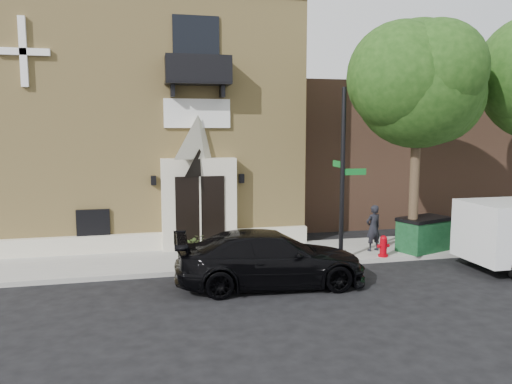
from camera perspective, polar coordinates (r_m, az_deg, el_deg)
ground at (r=15.52m, az=-1.49°, el=-9.11°), size 120.00×120.00×0.00m
sidewalk at (r=17.12m, az=0.78°, el=-7.29°), size 42.00×3.00×0.15m
church at (r=22.54m, az=-13.26°, el=7.72°), size 12.20×11.01×9.30m
neighbour_building at (r=27.98m, az=19.32°, el=4.43°), size 18.00×8.00×6.40m
street_tree_left at (r=17.52m, az=18.31°, el=11.78°), size 4.97×4.38×7.77m
black_sedan at (r=14.03m, az=1.67°, el=-7.61°), size 5.45×2.48×1.55m
street_sign at (r=16.16m, az=9.88°, el=2.01°), size 0.88×0.88×5.52m
fire_hydrant at (r=17.16m, az=14.35°, el=-6.02°), size 0.41×0.33×0.71m
dumpster at (r=18.34m, az=18.58°, el=-4.54°), size 2.04×1.56×1.18m
planter at (r=17.10m, az=-6.90°, el=-5.92°), size 0.64×0.56×0.69m
pedestrian_near at (r=17.81m, az=13.26°, el=-4.02°), size 0.66×0.51×1.61m
pedestrian_far at (r=22.19m, az=26.21°, el=-2.40°), size 0.76×0.89×1.58m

